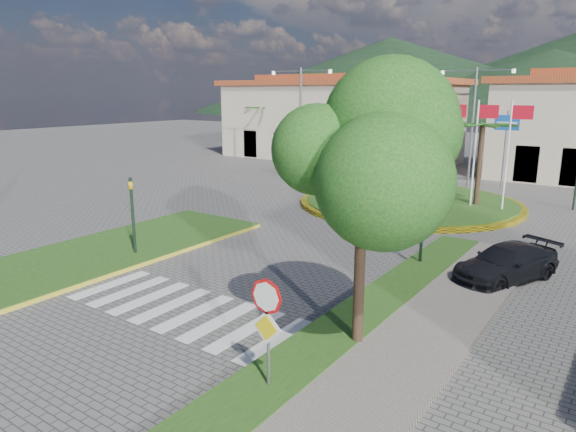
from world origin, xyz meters
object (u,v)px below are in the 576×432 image
Objects in this scene: white_van at (367,169)px; car_side_right at (506,263)px; car_dark_b at (499,170)px; roundabout_island at (409,202)px; car_dark_a at (398,167)px; deciduous_tree at (364,146)px; stop_sign at (267,317)px.

white_van is 0.97× the size of car_side_right.
roundabout_island is at bearing 167.67° from car_dark_b.
car_dark_a is (-4.87, 9.60, 0.49)m from roundabout_island.
car_side_right is at bearing 74.58° from deciduous_tree.
white_van is 9.84m from car_dark_b.
roundabout_island is at bearing 103.73° from stop_sign.
car_dark_b is at bearing 96.76° from deciduous_tree.
roundabout_island reaches higher than stop_sign.
stop_sign is at bearing -178.18° from car_dark_b.
stop_sign is 4.59m from deciduous_tree.
car_dark_b is (8.74, 4.51, 0.11)m from white_van.
stop_sign reaches higher than car_dark_b.
car_dark_b reaches higher than white_van.
car_dark_a is at bearing 109.70° from car_dark_b.
car_dark_a is (-10.37, 26.60, -4.51)m from deciduous_tree.
white_van is (-11.64, 28.04, -1.22)m from stop_sign.
deciduous_tree is 28.90m from car_dark_a.
car_dark_a is 0.94× the size of car_dark_b.
roundabout_island is 10.77m from car_dark_a.
car_dark_a is 22.96m from car_side_right.
deciduous_tree is 1.59× the size of car_side_right.
car_dark_a is at bearing 146.43° from car_side_right.
white_van is at bearing 114.00° from car_dark_b.
car_dark_a reaches higher than white_van.
car_side_right is at bearing -52.45° from roundabout_island.
deciduous_tree reaches higher than white_van.
car_dark_b is 22.93m from car_side_right.
deciduous_tree is at bearing 78.82° from stop_sign.
stop_sign is 31.22m from car_dark_a.
car_dark_a is at bearing 111.30° from deciduous_tree.
deciduous_tree reaches higher than car_side_right.
roundabout_island reaches higher than car_dark_b.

